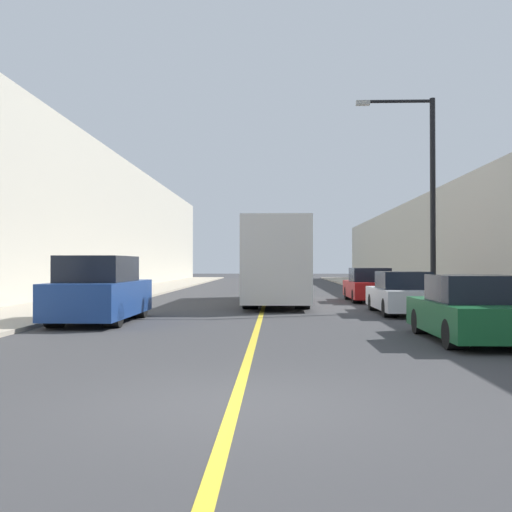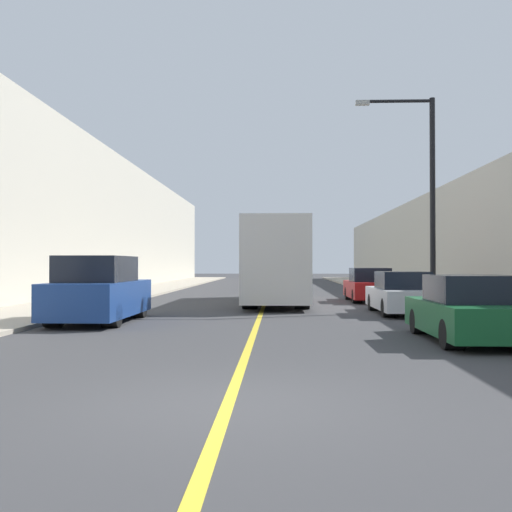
{
  "view_description": "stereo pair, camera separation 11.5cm",
  "coord_description": "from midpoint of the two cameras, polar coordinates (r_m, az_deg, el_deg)",
  "views": [
    {
      "loc": [
        0.51,
        -7.22,
        1.72
      ],
      "look_at": [
        -0.36,
        18.32,
        2.06
      ],
      "focal_mm": 42.0,
      "sensor_mm": 36.0,
      "label": 1
    },
    {
      "loc": [
        0.63,
        -7.21,
        1.72
      ],
      "look_at": [
        -0.36,
        18.32,
        2.06
      ],
      "focal_mm": 42.0,
      "sensor_mm": 36.0,
      "label": 2
    }
  ],
  "objects": [
    {
      "name": "ground_plane",
      "position": [
        7.44,
        -2.58,
        -14.14
      ],
      "size": [
        200.0,
        200.0,
        0.0
      ],
      "primitive_type": "plane",
      "color": "#38383A"
    },
    {
      "name": "sidewalk_left",
      "position": [
        38.19,
        -10.8,
        -3.26
      ],
      "size": [
        3.82,
        72.0,
        0.11
      ],
      "primitive_type": "cube",
      "color": "#A89E8C",
      "rests_on": "ground"
    },
    {
      "name": "sidewalk_right",
      "position": [
        37.95,
        13.01,
        -3.26
      ],
      "size": [
        3.82,
        72.0,
        0.11
      ],
      "primitive_type": "cube",
      "color": "#A89E8C",
      "rests_on": "ground"
    },
    {
      "name": "building_row_left",
      "position": [
        39.29,
        -16.36,
        3.21
      ],
      "size": [
        4.0,
        72.0,
        8.85
      ],
      "primitive_type": "cube",
      "color": "#B7B2A3",
      "rests_on": "ground"
    },
    {
      "name": "building_row_right",
      "position": [
        38.88,
        18.66,
        1.24
      ],
      "size": [
        4.0,
        72.0,
        6.11
      ],
      "primitive_type": "cube",
      "color": "#B7B2A3",
      "rests_on": "ground"
    },
    {
      "name": "road_center_line",
      "position": [
        37.26,
        1.07,
        -3.41
      ],
      "size": [
        0.16,
        72.0,
        0.01
      ],
      "primitive_type": "cube",
      "color": "gold",
      "rests_on": "ground"
    },
    {
      "name": "bus",
      "position": [
        26.17,
        1.81,
        -0.48
      ],
      "size": [
        2.56,
        10.69,
        3.49
      ],
      "color": "silver",
      "rests_on": "ground"
    },
    {
      "name": "parked_suv_left",
      "position": [
        18.26,
        -14.83,
        -3.31
      ],
      "size": [
        2.02,
        4.94,
        1.95
      ],
      "color": "navy",
      "rests_on": "ground"
    },
    {
      "name": "car_right_near",
      "position": [
        14.16,
        19.61,
        -4.99
      ],
      "size": [
        1.89,
        4.41,
        1.48
      ],
      "color": "#145128",
      "rests_on": "ground"
    },
    {
      "name": "car_right_mid",
      "position": [
        21.24,
        13.57,
        -3.6
      ],
      "size": [
        1.78,
        4.59,
        1.46
      ],
      "color": "silver",
      "rests_on": "ground"
    },
    {
      "name": "car_right_far",
      "position": [
        27.95,
        10.58,
        -2.86
      ],
      "size": [
        1.87,
        4.57,
        1.54
      ],
      "color": "maroon",
      "rests_on": "ground"
    },
    {
      "name": "street_lamp_right",
      "position": [
        22.83,
        15.71,
        6.31
      ],
      "size": [
        2.88,
        0.24,
        7.68
      ],
      "color": "black",
      "rests_on": "sidewalk_right"
    }
  ]
}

